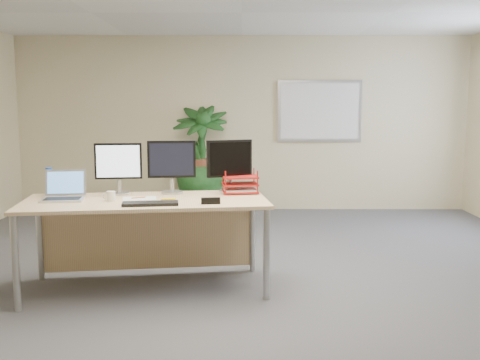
{
  "coord_description": "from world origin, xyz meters",
  "views": [
    {
      "loc": [
        0.02,
        -4.37,
        1.63
      ],
      "look_at": [
        -0.01,
        0.35,
        0.97
      ],
      "focal_mm": 40.0,
      "sensor_mm": 36.0,
      "label": 1
    }
  ],
  "objects_px": {
    "floor_plant": "(200,164)",
    "monitor_right": "(172,163)",
    "desk": "(147,216)",
    "monitor_left": "(118,165)",
    "laptop": "(64,192)"
  },
  "relations": [
    {
      "from": "floor_plant",
      "to": "laptop",
      "type": "bearing_deg",
      "value": -104.96
    },
    {
      "from": "desk",
      "to": "monitor_left",
      "type": "relative_size",
      "value": 4.66
    },
    {
      "from": "floor_plant",
      "to": "monitor_left",
      "type": "bearing_deg",
      "value": -98.9
    },
    {
      "from": "laptop",
      "to": "monitor_right",
      "type": "bearing_deg",
      "value": 19.68
    },
    {
      "from": "monitor_right",
      "to": "laptop",
      "type": "distance_m",
      "value": 0.99
    },
    {
      "from": "desk",
      "to": "floor_plant",
      "type": "xyz_separation_m",
      "value": [
        0.22,
        3.34,
        0.11
      ]
    },
    {
      "from": "monitor_left",
      "to": "laptop",
      "type": "xyz_separation_m",
      "value": [
        -0.42,
        -0.27,
        -0.21
      ]
    },
    {
      "from": "desk",
      "to": "monitor_right",
      "type": "relative_size",
      "value": 4.48
    },
    {
      "from": "floor_plant",
      "to": "monitor_left",
      "type": "relative_size",
      "value": 3.15
    },
    {
      "from": "desk",
      "to": "monitor_right",
      "type": "xyz_separation_m",
      "value": [
        0.2,
        0.22,
        0.46
      ]
    },
    {
      "from": "floor_plant",
      "to": "monitor_right",
      "type": "height_order",
      "value": "floor_plant"
    },
    {
      "from": "desk",
      "to": "monitor_left",
      "type": "height_order",
      "value": "monitor_left"
    },
    {
      "from": "desk",
      "to": "laptop",
      "type": "height_order",
      "value": "laptop"
    },
    {
      "from": "desk",
      "to": "floor_plant",
      "type": "relative_size",
      "value": 1.48
    },
    {
      "from": "desk",
      "to": "monitor_left",
      "type": "xyz_separation_m",
      "value": [
        -0.28,
        0.16,
        0.45
      ]
    }
  ]
}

